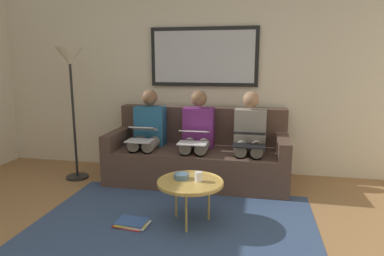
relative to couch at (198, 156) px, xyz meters
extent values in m
cube|color=beige|center=(0.00, -0.48, 0.99)|extent=(6.00, 0.12, 2.60)
cube|color=#33476B|center=(0.00, 1.27, -0.31)|extent=(2.60, 1.80, 0.01)
cube|color=#4C382D|center=(0.00, 0.07, -0.10)|extent=(2.20, 0.90, 0.42)
cube|color=#4C382D|center=(0.00, -0.28, 0.35)|extent=(2.20, 0.20, 0.48)
cube|color=#4C382D|center=(-1.03, 0.07, 0.21)|extent=(0.14, 0.90, 0.20)
cube|color=#4C382D|center=(1.03, 0.07, 0.21)|extent=(0.14, 0.90, 0.20)
cube|color=black|center=(0.00, -0.39, 1.24)|extent=(1.43, 0.04, 0.77)
cube|color=#B2B7BC|center=(0.00, -0.37, 1.24)|extent=(1.33, 0.01, 0.67)
cylinder|color=tan|center=(-0.14, 1.22, 0.08)|extent=(0.61, 0.61, 0.03)
torus|color=tan|center=(-0.14, 1.22, 0.10)|extent=(0.61, 0.61, 0.02)
cylinder|color=#B28E42|center=(-0.14, 1.40, -0.12)|extent=(0.02, 0.02, 0.38)
cylinder|color=#B28E42|center=(-0.30, 1.13, -0.12)|extent=(0.02, 0.02, 0.38)
cylinder|color=#B28E42|center=(0.02, 1.13, -0.12)|extent=(0.02, 0.02, 0.38)
cylinder|color=silver|center=(-0.22, 1.20, 0.14)|extent=(0.07, 0.07, 0.09)
cylinder|color=slate|center=(-0.04, 1.16, 0.12)|extent=(0.14, 0.14, 0.05)
cube|color=gray|center=(-0.64, -0.03, 0.36)|extent=(0.38, 0.22, 0.50)
sphere|color=#997051|center=(-0.64, -0.03, 0.73)|extent=(0.20, 0.20, 0.20)
cylinder|color=gray|center=(-0.73, 0.18, 0.18)|extent=(0.14, 0.42, 0.14)
cylinder|color=gray|center=(-0.55, 0.18, 0.18)|extent=(0.14, 0.42, 0.14)
cylinder|color=gray|center=(-0.73, 0.39, -0.10)|extent=(0.11, 0.11, 0.42)
cylinder|color=gray|center=(-0.55, 0.39, -0.10)|extent=(0.11, 0.11, 0.42)
cube|color=black|center=(-0.64, 0.39, 0.25)|extent=(0.36, 0.22, 0.01)
cube|color=black|center=(-0.64, 0.25, 0.37)|extent=(0.36, 0.21, 0.07)
cube|color=#A5C6EA|center=(-0.64, 0.25, 0.37)|extent=(0.32, 0.19, 0.06)
cube|color=#66236B|center=(0.00, -0.03, 0.36)|extent=(0.38, 0.22, 0.50)
sphere|color=brown|center=(0.00, -0.03, 0.73)|extent=(0.20, 0.20, 0.20)
cylinder|color=gray|center=(-0.09, 0.18, 0.18)|extent=(0.14, 0.42, 0.14)
cylinder|color=gray|center=(0.09, 0.18, 0.18)|extent=(0.14, 0.42, 0.14)
cylinder|color=gray|center=(-0.09, 0.39, -0.10)|extent=(0.11, 0.11, 0.42)
cylinder|color=gray|center=(0.09, 0.39, -0.10)|extent=(0.11, 0.11, 0.42)
cube|color=white|center=(0.00, 0.39, 0.25)|extent=(0.34, 0.22, 0.01)
cube|color=white|center=(0.00, 0.26, 0.37)|extent=(0.34, 0.22, 0.05)
cube|color=#A5C6EA|center=(0.00, 0.26, 0.37)|extent=(0.30, 0.19, 0.04)
cube|color=#235B84|center=(0.64, -0.03, 0.36)|extent=(0.38, 0.22, 0.50)
sphere|color=brown|center=(0.64, -0.03, 0.73)|extent=(0.20, 0.20, 0.20)
cylinder|color=gray|center=(0.55, 0.18, 0.18)|extent=(0.14, 0.42, 0.14)
cylinder|color=gray|center=(0.73, 0.18, 0.18)|extent=(0.14, 0.42, 0.14)
cylinder|color=gray|center=(0.55, 0.39, -0.10)|extent=(0.11, 0.11, 0.42)
cylinder|color=gray|center=(0.73, 0.39, -0.10)|extent=(0.11, 0.11, 0.42)
cube|color=silver|center=(0.64, 0.39, 0.25)|extent=(0.30, 0.23, 0.01)
cube|color=silver|center=(0.64, 0.23, 0.37)|extent=(0.30, 0.23, 0.09)
cube|color=#A5C6EA|center=(0.64, 0.24, 0.38)|extent=(0.27, 0.20, 0.07)
cube|color=red|center=(0.39, 1.38, -0.30)|extent=(0.31, 0.24, 0.01)
cube|color=white|center=(0.36, 1.38, -0.29)|extent=(0.30, 0.22, 0.01)
cube|color=yellow|center=(0.38, 1.37, -0.28)|extent=(0.30, 0.23, 0.01)
cube|color=#33569E|center=(0.38, 1.37, -0.27)|extent=(0.29, 0.22, 0.01)
cylinder|color=black|center=(1.55, 0.27, -0.30)|extent=(0.28, 0.28, 0.03)
cylinder|color=black|center=(1.55, 0.27, 0.44)|extent=(0.03, 0.03, 1.50)
cone|color=beige|center=(1.55, 0.27, 1.24)|extent=(0.32, 0.32, 0.22)
camera|label=1|loc=(-0.73, 4.12, 1.18)|focal=31.80mm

